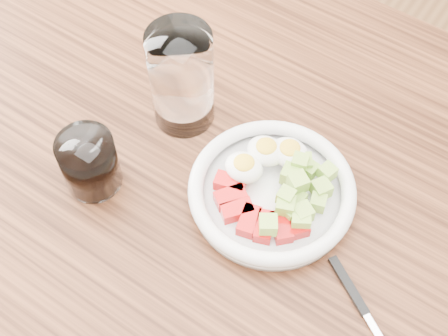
# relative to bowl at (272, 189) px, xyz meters

# --- Properties ---
(dining_table) EXTENTS (1.50, 0.90, 0.77)m
(dining_table) POSITION_rel_bowl_xyz_m (-0.06, -0.02, -0.12)
(dining_table) COLOR brown
(dining_table) RESTS_ON ground
(bowl) EXTENTS (0.22, 0.22, 0.05)m
(bowl) POSITION_rel_bowl_xyz_m (0.00, 0.00, 0.00)
(bowl) COLOR white
(bowl) RESTS_ON dining_table
(fork) EXTENTS (0.15, 0.10, 0.01)m
(fork) POSITION_rel_bowl_xyz_m (0.17, -0.07, -0.02)
(fork) COLOR black
(fork) RESTS_ON dining_table
(water_glass) EXTENTS (0.09, 0.09, 0.16)m
(water_glass) POSITION_rel_bowl_xyz_m (-0.18, 0.05, 0.06)
(water_glass) COLOR white
(water_glass) RESTS_ON dining_table
(coffee_glass) EXTENTS (0.08, 0.08, 0.09)m
(coffee_glass) POSITION_rel_bowl_xyz_m (-0.22, -0.11, 0.02)
(coffee_glass) COLOR white
(coffee_glass) RESTS_ON dining_table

